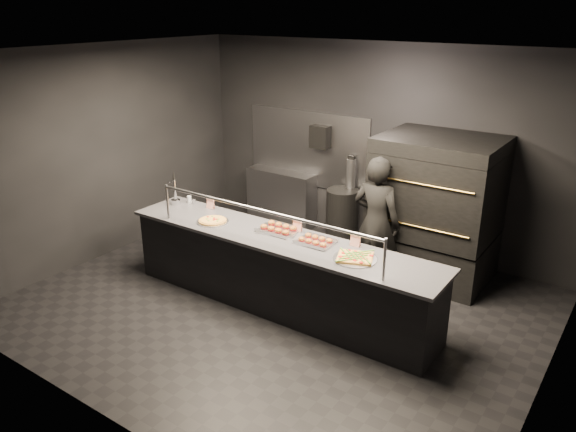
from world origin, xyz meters
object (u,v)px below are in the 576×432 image
(pizza_oven, at_px, (436,208))
(slider_tray_b, at_px, (315,241))
(service_counter, at_px, (278,272))
(square_pizza, at_px, (355,258))
(towel_dispenser, at_px, (321,137))
(slider_tray_a, at_px, (278,229))
(beer_tap, at_px, (175,195))
(round_pizza, at_px, (213,221))
(trash_bin, at_px, (342,215))
(prep_shelf, at_px, (281,197))
(worker, at_px, (376,223))
(fire_extinguisher, at_px, (351,173))

(pizza_oven, relative_size, slider_tray_b, 4.40)
(service_counter, xyz_separation_m, square_pizza, (1.04, -0.03, 0.47))
(towel_dispenser, distance_m, slider_tray_a, 2.45)
(beer_tap, distance_m, slider_tray_b, 2.27)
(round_pizza, bearing_deg, towel_dispenser, 88.84)
(slider_tray_a, relative_size, square_pizza, 1.16)
(beer_tap, height_order, trash_bin, beer_tap)
(prep_shelf, relative_size, trash_bin, 1.45)
(slider_tray_a, bearing_deg, towel_dispenser, 109.65)
(trash_bin, distance_m, worker, 1.58)
(fire_extinguisher, distance_m, round_pizza, 2.56)
(prep_shelf, distance_m, square_pizza, 3.57)
(pizza_oven, distance_m, round_pizza, 2.92)
(prep_shelf, bearing_deg, square_pizza, -41.70)
(prep_shelf, height_order, square_pizza, square_pizza)
(square_pizza, bearing_deg, slider_tray_b, 167.77)
(fire_extinguisher, xyz_separation_m, trash_bin, (-0.03, -0.18, -0.65))
(slider_tray_b, bearing_deg, towel_dispenser, 120.66)
(slider_tray_a, bearing_deg, service_counter, -56.33)
(pizza_oven, bearing_deg, fire_extinguisher, 162.11)
(prep_shelf, height_order, worker, worker)
(fire_extinguisher, relative_size, slider_tray_b, 1.16)
(round_pizza, distance_m, square_pizza, 1.99)
(round_pizza, xyz_separation_m, slider_tray_a, (0.85, 0.23, 0.01))
(fire_extinguisher, distance_m, worker, 1.63)
(trash_bin, bearing_deg, towel_dispenser, 161.93)
(slider_tray_b, bearing_deg, beer_tap, 179.24)
(slider_tray_b, bearing_deg, fire_extinguisher, 109.37)
(service_counter, height_order, fire_extinguisher, service_counter)
(service_counter, xyz_separation_m, slider_tray_b, (0.46, 0.09, 0.48))
(beer_tap, height_order, square_pizza, beer_tap)
(fire_extinguisher, bearing_deg, slider_tray_a, -83.67)
(slider_tray_b, bearing_deg, pizza_oven, 67.74)
(prep_shelf, bearing_deg, fire_extinguisher, 3.66)
(slider_tray_a, bearing_deg, trash_bin, 97.67)
(service_counter, distance_m, pizza_oven, 2.30)
(towel_dispenser, bearing_deg, slider_tray_b, -59.34)
(prep_shelf, xyz_separation_m, fire_extinguisher, (1.25, 0.08, 0.61))
(service_counter, distance_m, beer_tap, 1.90)
(towel_dispenser, xyz_separation_m, slider_tray_b, (1.36, -2.30, -0.60))
(round_pizza, bearing_deg, trash_bin, 76.06)
(prep_shelf, bearing_deg, slider_tray_a, -55.35)
(slider_tray_b, relative_size, trash_bin, 0.53)
(beer_tap, bearing_deg, square_pizza, -3.13)
(service_counter, relative_size, worker, 2.35)
(beer_tap, bearing_deg, slider_tray_a, 0.88)
(beer_tap, relative_size, slider_tray_a, 0.88)
(beer_tap, xyz_separation_m, worker, (2.50, 1.04, -0.18))
(service_counter, relative_size, slider_tray_a, 7.51)
(slider_tray_a, height_order, slider_tray_b, slider_tray_a)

